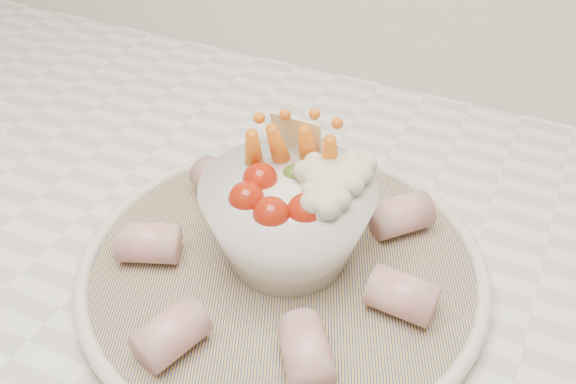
% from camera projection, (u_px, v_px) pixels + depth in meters
% --- Properties ---
extents(serving_platter, '(0.44, 0.44, 0.02)m').
position_uv_depth(serving_platter, '(283.00, 267.00, 0.53)').
color(serving_platter, navy).
rests_on(serving_platter, kitchen_counter).
extents(veggie_bowl, '(0.14, 0.14, 0.11)m').
position_uv_depth(veggie_bowl, '(291.00, 215.00, 0.51)').
color(veggie_bowl, silver).
rests_on(veggie_bowl, serving_platter).
extents(cured_meat_rolls, '(0.26, 0.28, 0.03)m').
position_uv_depth(cured_meat_rolls, '(281.00, 248.00, 0.52)').
color(cured_meat_rolls, '#B4525D').
rests_on(cured_meat_rolls, serving_platter).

